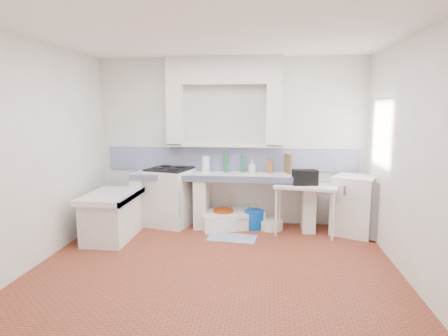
# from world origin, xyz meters

# --- Properties ---
(floor) EXTENTS (4.50, 4.50, 0.00)m
(floor) POSITION_xyz_m (0.00, 0.00, 0.00)
(floor) COLOR brown
(floor) RESTS_ON ground
(ceiling) EXTENTS (4.50, 4.50, 0.00)m
(ceiling) POSITION_xyz_m (0.00, 0.00, 2.80)
(ceiling) COLOR white
(ceiling) RESTS_ON ground
(wall_back) EXTENTS (4.50, 0.00, 4.50)m
(wall_back) POSITION_xyz_m (0.00, 2.00, 1.40)
(wall_back) COLOR white
(wall_back) RESTS_ON ground
(wall_front) EXTENTS (4.50, 0.00, 4.50)m
(wall_front) POSITION_xyz_m (0.00, -2.00, 1.40)
(wall_front) COLOR white
(wall_front) RESTS_ON ground
(wall_left) EXTENTS (0.00, 4.50, 4.50)m
(wall_left) POSITION_xyz_m (-2.25, 0.00, 1.40)
(wall_left) COLOR white
(wall_left) RESTS_ON ground
(wall_right) EXTENTS (0.00, 4.50, 4.50)m
(wall_right) POSITION_xyz_m (2.25, 0.00, 1.40)
(wall_right) COLOR white
(wall_right) RESTS_ON ground
(alcove_mass) EXTENTS (1.90, 0.25, 0.45)m
(alcove_mass) POSITION_xyz_m (-0.10, 1.88, 2.58)
(alcove_mass) COLOR white
(alcove_mass) RESTS_ON ground
(window_frame) EXTENTS (0.35, 0.86, 1.06)m
(window_frame) POSITION_xyz_m (2.42, 1.20, 1.60)
(window_frame) COLOR #382012
(window_frame) RESTS_ON ground
(lace_valance) EXTENTS (0.01, 0.84, 0.24)m
(lace_valance) POSITION_xyz_m (2.28, 1.20, 1.98)
(lace_valance) COLOR white
(lace_valance) RESTS_ON ground
(counter_slab) EXTENTS (3.00, 0.60, 0.08)m
(counter_slab) POSITION_xyz_m (-0.10, 1.70, 0.86)
(counter_slab) COLOR white
(counter_slab) RESTS_ON ground
(counter_lip) EXTENTS (3.00, 0.04, 0.10)m
(counter_lip) POSITION_xyz_m (-0.10, 1.42, 0.86)
(counter_lip) COLOR navy
(counter_lip) RESTS_ON ground
(counter_pier_left) EXTENTS (0.20, 0.55, 0.82)m
(counter_pier_left) POSITION_xyz_m (-1.50, 1.70, 0.41)
(counter_pier_left) COLOR white
(counter_pier_left) RESTS_ON ground
(counter_pier_mid) EXTENTS (0.20, 0.55, 0.82)m
(counter_pier_mid) POSITION_xyz_m (-0.45, 1.70, 0.41)
(counter_pier_mid) COLOR white
(counter_pier_mid) RESTS_ON ground
(counter_pier_right) EXTENTS (0.20, 0.55, 0.82)m
(counter_pier_right) POSITION_xyz_m (1.30, 1.70, 0.41)
(counter_pier_right) COLOR white
(counter_pier_right) RESTS_ON ground
(peninsula_top) EXTENTS (0.70, 1.10, 0.08)m
(peninsula_top) POSITION_xyz_m (-1.70, 0.90, 0.66)
(peninsula_top) COLOR white
(peninsula_top) RESTS_ON ground
(peninsula_base) EXTENTS (0.60, 1.00, 0.62)m
(peninsula_base) POSITION_xyz_m (-1.70, 0.90, 0.31)
(peninsula_base) COLOR white
(peninsula_base) RESTS_ON ground
(peninsula_lip) EXTENTS (0.04, 1.10, 0.10)m
(peninsula_lip) POSITION_xyz_m (-1.37, 0.90, 0.66)
(peninsula_lip) COLOR navy
(peninsula_lip) RESTS_ON ground
(backsplash) EXTENTS (4.27, 0.03, 0.40)m
(backsplash) POSITION_xyz_m (0.00, 1.99, 1.10)
(backsplash) COLOR navy
(backsplash) RESTS_ON ground
(stove) EXTENTS (0.81, 0.80, 0.95)m
(stove) POSITION_xyz_m (-0.99, 1.70, 0.47)
(stove) COLOR white
(stove) RESTS_ON ground
(sink) EXTENTS (1.15, 0.90, 0.24)m
(sink) POSITION_xyz_m (0.04, 1.68, 0.12)
(sink) COLOR white
(sink) RESTS_ON ground
(side_table) EXTENTS (1.02, 0.68, 0.04)m
(side_table) POSITION_xyz_m (1.23, 1.45, 0.39)
(side_table) COLOR white
(side_table) RESTS_ON ground
(fridge) EXTENTS (0.79, 0.79, 0.92)m
(fridge) POSITION_xyz_m (1.99, 1.55, 0.46)
(fridge) COLOR white
(fridge) RESTS_ON ground
(bucket_red) EXTENTS (0.42, 0.42, 0.31)m
(bucket_red) POSITION_xyz_m (-0.08, 1.62, 0.16)
(bucket_red) COLOR #AD3308
(bucket_red) RESTS_ON ground
(bucket_orange) EXTENTS (0.38, 0.38, 0.27)m
(bucket_orange) POSITION_xyz_m (0.11, 1.66, 0.13)
(bucket_orange) COLOR orange
(bucket_orange) RESTS_ON ground
(bucket_blue) EXTENTS (0.41, 0.41, 0.30)m
(bucket_blue) POSITION_xyz_m (0.43, 1.65, 0.15)
(bucket_blue) COLOR #074EBD
(bucket_blue) RESTS_ON ground
(basin_white) EXTENTS (0.48, 0.48, 0.15)m
(basin_white) POSITION_xyz_m (0.71, 1.64, 0.08)
(basin_white) COLOR white
(basin_white) RESTS_ON ground
(water_bottle_a) EXTENTS (0.07, 0.07, 0.27)m
(water_bottle_a) POSITION_xyz_m (0.06, 1.85, 0.13)
(water_bottle_a) COLOR silver
(water_bottle_a) RESTS_ON ground
(water_bottle_b) EXTENTS (0.12, 0.12, 0.34)m
(water_bottle_b) POSITION_xyz_m (0.30, 1.85, 0.17)
(water_bottle_b) COLOR silver
(water_bottle_b) RESTS_ON ground
(black_bag) EXTENTS (0.40, 0.28, 0.23)m
(black_bag) POSITION_xyz_m (1.21, 1.45, 0.91)
(black_bag) COLOR black
(black_bag) RESTS_ON side_table
(green_bottle_a) EXTENTS (0.10, 0.10, 0.35)m
(green_bottle_a) POSITION_xyz_m (-0.07, 1.85, 1.08)
(green_bottle_a) COLOR #216A3E
(green_bottle_a) RESTS_ON counter_slab
(green_bottle_b) EXTENTS (0.07, 0.07, 0.29)m
(green_bottle_b) POSITION_xyz_m (0.22, 1.85, 1.04)
(green_bottle_b) COLOR #216A3E
(green_bottle_b) RESTS_ON counter_slab
(knife_block) EXTENTS (0.12, 0.10, 0.22)m
(knife_block) POSITION_xyz_m (0.66, 1.85, 1.01)
(knife_block) COLOR brown
(knife_block) RESTS_ON counter_slab
(cutting_board) EXTENTS (0.11, 0.22, 0.32)m
(cutting_board) POSITION_xyz_m (0.97, 1.85, 1.06)
(cutting_board) COLOR brown
(cutting_board) RESTS_ON counter_slab
(paper_towel) EXTENTS (0.16, 0.16, 0.27)m
(paper_towel) POSITION_xyz_m (-0.40, 1.81, 1.04)
(paper_towel) COLOR white
(paper_towel) RESTS_ON counter_slab
(soap_bottle) EXTENTS (0.12, 0.13, 0.21)m
(soap_bottle) POSITION_xyz_m (0.37, 1.85, 1.00)
(soap_bottle) COLOR white
(soap_bottle) RESTS_ON counter_slab
(rug) EXTENTS (0.77, 0.50, 0.01)m
(rug) POSITION_xyz_m (0.11, 1.10, 0.01)
(rug) COLOR #456797
(rug) RESTS_ON ground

